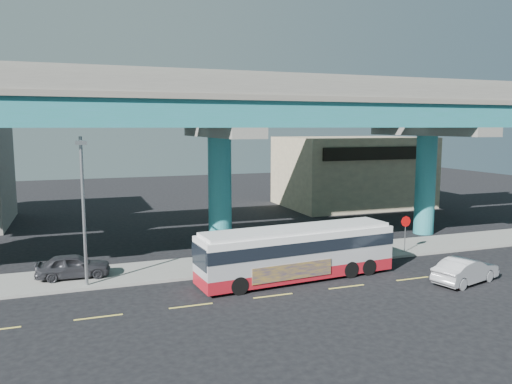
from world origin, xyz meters
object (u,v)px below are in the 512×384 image
object	(u,v)px
transit_bus	(297,251)
stop_sign	(406,226)
street_lamp	(83,191)
sedan	(466,270)
parked_car	(73,266)

from	to	relation	value
transit_bus	stop_sign	world-z (taller)	transit_bus
street_lamp	stop_sign	world-z (taller)	street_lamp
transit_bus	sedan	bearing A→B (deg)	-29.57
stop_sign	transit_bus	bearing A→B (deg)	-140.80
street_lamp	sedan	bearing A→B (deg)	-15.87
sedan	street_lamp	bearing A→B (deg)	58.60
transit_bus	street_lamp	xyz separation A→B (m)	(-10.58, 1.66, 3.47)
parked_car	street_lamp	size ratio (longest dim) A/B	0.51
transit_bus	parked_car	bearing A→B (deg)	156.36
street_lamp	stop_sign	bearing A→B (deg)	2.19
street_lamp	stop_sign	xyz separation A→B (m)	(19.15, 0.73, -3.20)
transit_bus	street_lamp	distance (m)	11.26
sedan	parked_car	distance (m)	20.48
sedan	parked_car	size ratio (longest dim) A/B	1.13
parked_car	street_lamp	bearing A→B (deg)	-161.29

